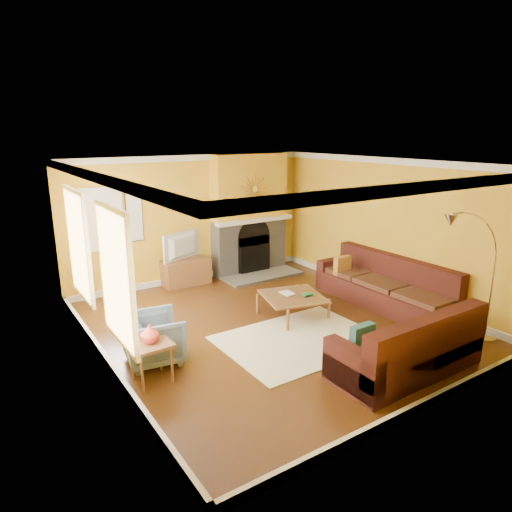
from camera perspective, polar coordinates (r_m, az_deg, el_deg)
floor at (r=7.84m, az=1.92°, el=-8.66°), size 5.50×6.00×0.02m
ceiling at (r=7.18m, az=2.11°, el=11.60°), size 5.50×6.00×0.02m
wall_back at (r=9.94m, az=-8.10°, el=4.60°), size 5.50×0.02×2.70m
wall_front at (r=5.34m, az=21.11°, el=-5.74°), size 5.50×0.02×2.70m
wall_left at (r=6.27m, az=-19.06°, el=-2.48°), size 0.02×6.00×2.70m
wall_right at (r=9.23m, az=16.16°, el=3.32°), size 0.02×6.00×2.70m
baseboard at (r=7.81m, az=1.92°, el=-8.19°), size 5.50×6.00×0.12m
crown_molding at (r=7.18m, az=2.11°, el=11.04°), size 5.50×6.00×0.12m
window_left_near at (r=7.47m, az=-21.43°, el=1.28°), size 0.06×1.22×1.72m
window_left_far at (r=5.68m, az=-17.25°, el=-2.56°), size 0.06×1.22×1.72m
window_back at (r=9.22m, az=-18.75°, el=4.37°), size 0.82×0.06×1.22m
wall_art at (r=9.40m, az=-14.97°, el=5.17°), size 0.34×0.04×1.14m
fireplace at (r=10.40m, az=-0.85°, el=5.23°), size 1.80×0.40×2.70m
mantel at (r=10.22m, az=-0.12°, el=4.48°), size 1.92×0.22×0.08m
hearth at (r=10.27m, az=0.83°, el=-2.49°), size 1.80×0.70×0.06m
sunburst at (r=10.12m, az=-0.15°, el=8.39°), size 0.70×0.04×0.70m
rug at (r=7.32m, az=5.48°, el=-10.39°), size 2.40×1.80×0.02m
sectional_sofa at (r=7.77m, az=12.56°, el=-5.58°), size 3.20×3.71×0.90m
coffee_table at (r=8.13m, az=4.61°, el=-6.20°), size 1.22×1.22×0.40m
media_console at (r=9.84m, az=-8.73°, el=-1.99°), size 1.00×0.45×0.55m
tv at (r=9.69m, az=-8.86°, el=1.23°), size 1.00×0.50×0.59m
subwoofer at (r=9.93m, az=-7.58°, el=-2.53°), size 0.30×0.30×0.30m
armchair at (r=6.70m, az=-12.61°, el=-9.98°), size 0.88×0.86×0.71m
side_table at (r=6.25m, az=-12.92°, el=-12.74°), size 0.51×0.51×0.55m
vase at (r=6.08m, az=-13.14°, el=-9.41°), size 0.25×0.25×0.25m
book at (r=8.05m, az=3.35°, el=-4.81°), size 0.21×0.28×0.03m
arc_lamp at (r=7.34m, az=25.34°, el=-2.96°), size 1.35×0.36×2.12m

